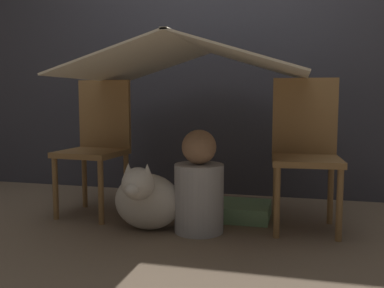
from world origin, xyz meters
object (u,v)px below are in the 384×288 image
object	(u,v)px
chair_left	(97,141)
dog	(146,198)
chair_right	(305,147)
person_front	(199,188)

from	to	relation	value
chair_left	dog	world-z (taller)	chair_left
chair_right	dog	distance (m)	1.01
chair_left	chair_right	distance (m)	1.38
chair_right	chair_left	bearing A→B (deg)	175.75
person_front	dog	bearing A→B (deg)	-169.40
chair_left	person_front	bearing A→B (deg)	-13.34
dog	person_front	bearing A→B (deg)	10.60
person_front	dog	world-z (taller)	person_front
person_front	dog	xyz separation A→B (m)	(-0.31, -0.06, -0.07)
chair_left	person_front	distance (m)	0.85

